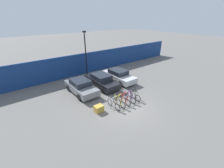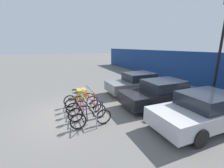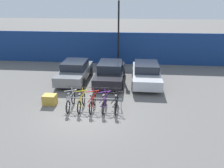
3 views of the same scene
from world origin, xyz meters
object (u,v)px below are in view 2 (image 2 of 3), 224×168
Objects in this scene: bicycle_black at (91,118)px; lamp_post at (221,47)px; bicycle_yellow at (82,102)px; car_silver at (205,110)px; bike_rack at (88,105)px; bicycle_purple at (88,112)px; car_grey at (138,83)px; bicycle_silver at (80,99)px; car_black at (162,93)px; cargo_crate at (81,93)px; bicycle_red at (84,107)px.

lamp_post is at bearing 92.00° from bicycle_black.
bicycle_yellow is 1.84m from bicycle_black.
bike_rack is at bearing -125.73° from car_silver.
car_grey is at bearing 122.50° from bicycle_purple.
bicycle_yellow is at bearing -99.84° from lamp_post.
bicycle_purple is at bearing -58.10° from car_grey.
lamp_post is at bearing 76.02° from bicycle_silver.
car_black is 4.53m from lamp_post.
bicycle_yellow is at bearing -179.40° from bicycle_purple.
car_black is at bearing 52.53° from cargo_crate.
bicycle_silver is 0.57m from bicycle_yellow.
bicycle_black is 0.40× the size of car_grey.
bicycle_silver and bicycle_black have the same top height.
lamp_post is at bearing 67.07° from cargo_crate.
bicycle_yellow is 5.52m from car_silver.
bike_rack is at bearing -95.47° from lamp_post.
car_silver is (3.55, 4.21, 0.31)m from bicycle_yellow.
bicycle_purple is 0.38× the size of car_black.
bicycle_yellow is (0.57, 0.00, 0.00)m from bicycle_silver.
bicycle_purple is at bearing -88.29° from car_black.
car_silver is (1.72, 4.21, 0.31)m from bicycle_black.
bike_rack is 0.53× the size of lamp_post.
car_grey reaches higher than cargo_crate.
bicycle_red is 0.40× the size of car_grey.
bicycle_silver is at bearing -78.76° from car_grey.
lamp_post reaches higher than bicycle_purple.
bicycle_purple is (0.58, -0.15, -0.10)m from bike_rack.
bicycle_yellow and bicycle_black have the same top height.
lamp_post is at bearing 85.63° from car_black.
cargo_crate is at bearing 164.61° from bicycle_silver.
lamp_post reaches higher than car_grey.
car_grey is 6.13× the size of cargo_crate.
bicycle_purple is (1.22, 0.00, 0.00)m from bicycle_yellow.
car_grey is (-2.04, 4.08, 0.22)m from bike_rack.
car_silver is (2.34, 4.21, 0.31)m from bicycle_purple.
car_grey is 5.28m from lamp_post.
lamp_post is (-2.17, 3.76, 2.45)m from car_silver.
car_silver is 0.81× the size of lamp_post.
bicycle_yellow is 0.40× the size of car_grey.
bike_rack is at bearing 166.33° from bicycle_purple.
cargo_crate is (-1.84, 0.35, -0.10)m from bicycle_yellow.
bicycle_purple is at bearing -0.20° from bicycle_silver.
lamp_post is at bearing 84.53° from bike_rack.
car_grey is at bearing 110.18° from bicycle_yellow.
bicycle_silver is 4.51m from car_black.
car_black reaches higher than bicycle_black.
car_grey is at bearing 113.61° from bicycle_red.
bicycle_yellow is at bearing -130.17° from car_silver.
bike_rack is at bearing -63.36° from car_grey.
bicycle_yellow is 2.44× the size of cargo_crate.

